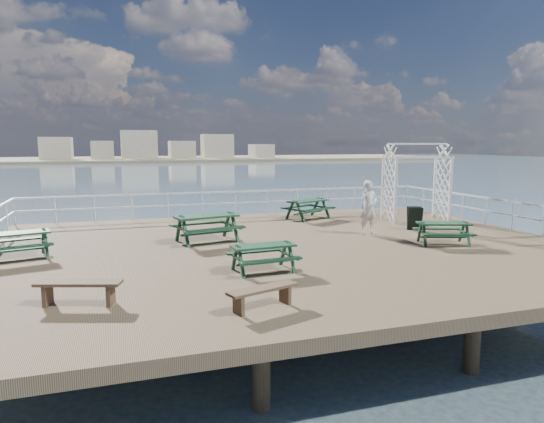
{
  "coord_description": "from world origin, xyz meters",
  "views": [
    {
      "loc": [
        -5.05,
        -14.04,
        3.2
      ],
      "look_at": [
        -0.48,
        0.04,
        1.1
      ],
      "focal_mm": 32.0,
      "sensor_mm": 36.0,
      "label": 1
    }
  ],
  "objects_px": {
    "person": "(369,207)",
    "trellis_arbor": "(416,186)",
    "picnic_table_b": "(207,222)",
    "flat_bench_far": "(79,287)",
    "picnic_table_a": "(15,240)",
    "picnic_table_c": "(308,205)",
    "picnic_table_e": "(444,229)",
    "picnic_table_d": "(263,252)",
    "flat_bench_near": "(263,293)"
  },
  "relations": [
    {
      "from": "picnic_table_a",
      "to": "picnic_table_c",
      "type": "xyz_separation_m",
      "value": [
        10.46,
        4.26,
        0.03
      ]
    },
    {
      "from": "trellis_arbor",
      "to": "person",
      "type": "xyz_separation_m",
      "value": [
        -3.39,
        -2.16,
        -0.47
      ]
    },
    {
      "from": "picnic_table_b",
      "to": "person",
      "type": "height_order",
      "value": "person"
    },
    {
      "from": "flat_bench_far",
      "to": "trellis_arbor",
      "type": "bearing_deg",
      "value": 47.22
    },
    {
      "from": "picnic_table_a",
      "to": "picnic_table_e",
      "type": "distance_m",
      "value": 12.71
    },
    {
      "from": "picnic_table_e",
      "to": "flat_bench_far",
      "type": "distance_m",
      "value": 10.99
    },
    {
      "from": "picnic_table_c",
      "to": "flat_bench_near",
      "type": "bearing_deg",
      "value": -140.24
    },
    {
      "from": "picnic_table_d",
      "to": "trellis_arbor",
      "type": "xyz_separation_m",
      "value": [
        8.4,
        5.84,
        0.93
      ]
    },
    {
      "from": "picnic_table_c",
      "to": "person",
      "type": "distance_m",
      "value": 4.01
    },
    {
      "from": "picnic_table_b",
      "to": "trellis_arbor",
      "type": "distance_m",
      "value": 9.26
    },
    {
      "from": "picnic_table_c",
      "to": "flat_bench_near",
      "type": "relative_size",
      "value": 1.52
    },
    {
      "from": "picnic_table_a",
      "to": "flat_bench_near",
      "type": "height_order",
      "value": "picnic_table_a"
    },
    {
      "from": "picnic_table_b",
      "to": "picnic_table_d",
      "type": "xyz_separation_m",
      "value": [
        0.66,
        -4.12,
        -0.14
      ]
    },
    {
      "from": "flat_bench_near",
      "to": "trellis_arbor",
      "type": "xyz_separation_m",
      "value": [
        9.22,
        8.49,
        1.1
      ]
    },
    {
      "from": "picnic_table_a",
      "to": "trellis_arbor",
      "type": "height_order",
      "value": "trellis_arbor"
    },
    {
      "from": "picnic_table_b",
      "to": "flat_bench_near",
      "type": "xyz_separation_m",
      "value": [
        -0.16,
        -6.77,
        -0.31
      ]
    },
    {
      "from": "picnic_table_a",
      "to": "trellis_arbor",
      "type": "relative_size",
      "value": 0.64
    },
    {
      "from": "flat_bench_far",
      "to": "person",
      "type": "distance_m",
      "value": 10.52
    },
    {
      "from": "flat_bench_far",
      "to": "picnic_table_e",
      "type": "bearing_deg",
      "value": 31.93
    },
    {
      "from": "picnic_table_b",
      "to": "person",
      "type": "relative_size",
      "value": 1.22
    },
    {
      "from": "picnic_table_d",
      "to": "picnic_table_e",
      "type": "bearing_deg",
      "value": 8.14
    },
    {
      "from": "person",
      "to": "trellis_arbor",
      "type": "bearing_deg",
      "value": 26.62
    },
    {
      "from": "flat_bench_far",
      "to": "picnic_table_c",
      "type": "bearing_deg",
      "value": 63.94
    },
    {
      "from": "flat_bench_near",
      "to": "picnic_table_e",
      "type": "bearing_deg",
      "value": 10.43
    },
    {
      "from": "flat_bench_far",
      "to": "trellis_arbor",
      "type": "xyz_separation_m",
      "value": [
        12.63,
        7.15,
        1.06
      ]
    },
    {
      "from": "person",
      "to": "picnic_table_d",
      "type": "bearing_deg",
      "value": -149.63
    },
    {
      "from": "trellis_arbor",
      "to": "person",
      "type": "relative_size",
      "value": 1.68
    },
    {
      "from": "picnic_table_d",
      "to": "flat_bench_far",
      "type": "distance_m",
      "value": 4.43
    },
    {
      "from": "flat_bench_near",
      "to": "person",
      "type": "height_order",
      "value": "person"
    },
    {
      "from": "trellis_arbor",
      "to": "flat_bench_far",
      "type": "bearing_deg",
      "value": -141.95
    },
    {
      "from": "picnic_table_a",
      "to": "flat_bench_near",
      "type": "xyz_separation_m",
      "value": [
        5.32,
        -6.0,
        -0.23
      ]
    },
    {
      "from": "picnic_table_c",
      "to": "trellis_arbor",
      "type": "height_order",
      "value": "trellis_arbor"
    },
    {
      "from": "picnic_table_b",
      "to": "flat_bench_far",
      "type": "bearing_deg",
      "value": -134.6
    },
    {
      "from": "picnic_table_a",
      "to": "picnic_table_e",
      "type": "xyz_separation_m",
      "value": [
        12.56,
        -1.96,
        -0.04
      ]
    },
    {
      "from": "picnic_table_a",
      "to": "picnic_table_e",
      "type": "bearing_deg",
      "value": -23.34
    },
    {
      "from": "picnic_table_d",
      "to": "flat_bench_far",
      "type": "xyz_separation_m",
      "value": [
        -4.23,
        -1.32,
        -0.14
      ]
    },
    {
      "from": "picnic_table_b",
      "to": "picnic_table_e",
      "type": "bearing_deg",
      "value": -32.45
    },
    {
      "from": "picnic_table_c",
      "to": "flat_bench_far",
      "type": "distance_m",
      "value": 12.36
    },
    {
      "from": "picnic_table_e",
      "to": "flat_bench_near",
      "type": "distance_m",
      "value": 8.29
    },
    {
      "from": "picnic_table_a",
      "to": "picnic_table_e",
      "type": "relative_size",
      "value": 1.05
    },
    {
      "from": "picnic_table_c",
      "to": "flat_bench_far",
      "type": "bearing_deg",
      "value": -157.39
    },
    {
      "from": "person",
      "to": "picnic_table_a",
      "type": "bearing_deg",
      "value": 175.81
    },
    {
      "from": "picnic_table_a",
      "to": "trellis_arbor",
      "type": "bearing_deg",
      "value": -4.74
    },
    {
      "from": "trellis_arbor",
      "to": "person",
      "type": "height_order",
      "value": "trellis_arbor"
    },
    {
      "from": "picnic_table_e",
      "to": "flat_bench_far",
      "type": "height_order",
      "value": "picnic_table_e"
    },
    {
      "from": "picnic_table_b",
      "to": "person",
      "type": "xyz_separation_m",
      "value": [
        5.67,
        -0.44,
        0.32
      ]
    },
    {
      "from": "picnic_table_e",
      "to": "picnic_table_d",
      "type": "bearing_deg",
      "value": -148.82
    },
    {
      "from": "flat_bench_far",
      "to": "picnic_table_b",
      "type": "bearing_deg",
      "value": 74.43
    },
    {
      "from": "picnic_table_b",
      "to": "flat_bench_near",
      "type": "bearing_deg",
      "value": -102.68
    },
    {
      "from": "flat_bench_far",
      "to": "person",
      "type": "xyz_separation_m",
      "value": [
        9.24,
        4.99,
        0.59
      ]
    }
  ]
}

